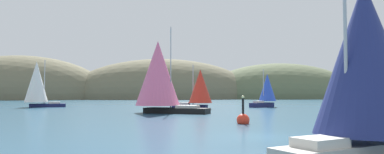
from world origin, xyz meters
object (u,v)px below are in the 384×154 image
(channel_buoy, at_px, (243,119))
(sailboat_pink_spinnaker, at_px, (159,75))
(sailboat_scarlet_sail, at_px, (199,88))
(sailboat_navy_sail, at_px, (364,61))
(sailboat_white_mainsail, at_px, (37,83))
(sailboat_blue_spinnaker, at_px, (267,90))

(channel_buoy, bearing_deg, sailboat_pink_spinnaker, 109.23)
(channel_buoy, bearing_deg, sailboat_scarlet_sail, 87.33)
(sailboat_pink_spinnaker, bearing_deg, sailboat_navy_sail, -78.78)
(sailboat_white_mainsail, distance_m, sailboat_navy_sail, 60.93)
(sailboat_blue_spinnaker, relative_size, sailboat_pink_spinnaker, 0.63)
(sailboat_scarlet_sail, xyz_separation_m, channel_buoy, (-1.27, -27.25, -3.09))
(sailboat_pink_spinnaker, bearing_deg, sailboat_blue_spinnaker, 37.45)
(sailboat_blue_spinnaker, bearing_deg, sailboat_scarlet_sail, -155.94)
(sailboat_white_mainsail, distance_m, sailboat_blue_spinnaker, 42.49)
(sailboat_blue_spinnaker, height_order, channel_buoy, sailboat_blue_spinnaker)
(sailboat_navy_sail, height_order, sailboat_pink_spinnaker, sailboat_pink_spinnaker)
(sailboat_blue_spinnaker, height_order, sailboat_scarlet_sail, sailboat_scarlet_sail)
(channel_buoy, bearing_deg, sailboat_blue_spinnaker, 65.57)
(sailboat_white_mainsail, bearing_deg, sailboat_blue_spinnaker, -7.70)
(sailboat_blue_spinnaker, relative_size, sailboat_navy_sail, 0.84)
(sailboat_pink_spinnaker, bearing_deg, channel_buoy, -70.77)
(sailboat_navy_sail, xyz_separation_m, sailboat_pink_spinnaker, (-6.45, 32.52, 1.04))
(sailboat_white_mainsail, height_order, sailboat_navy_sail, sailboat_white_mainsail)
(sailboat_navy_sail, bearing_deg, sailboat_scarlet_sail, 88.89)
(sailboat_scarlet_sail, xyz_separation_m, sailboat_pink_spinnaker, (-7.28, -10.03, 1.53))
(sailboat_white_mainsail, relative_size, channel_buoy, 3.33)
(sailboat_pink_spinnaker, bearing_deg, sailboat_scarlet_sail, 54.03)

